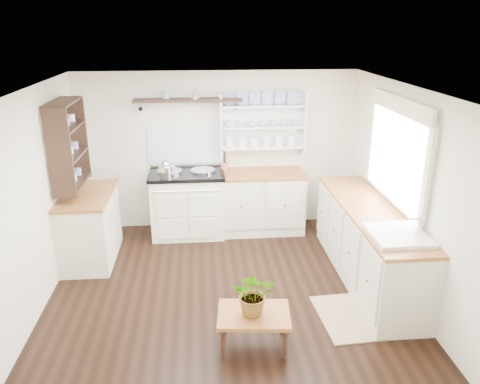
# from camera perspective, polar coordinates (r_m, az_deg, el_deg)

# --- Properties ---
(floor) EXTENTS (4.00, 3.80, 0.01)m
(floor) POSITION_cam_1_polar(r_m,az_deg,el_deg) (5.58, -1.70, -11.62)
(floor) COLOR black
(floor) RESTS_ON ground
(wall_back) EXTENTS (4.00, 0.02, 2.30)m
(wall_back) POSITION_cam_1_polar(r_m,az_deg,el_deg) (6.89, -2.76, 5.02)
(wall_back) COLOR beige
(wall_back) RESTS_ON ground
(wall_right) EXTENTS (0.02, 3.80, 2.30)m
(wall_right) POSITION_cam_1_polar(r_m,az_deg,el_deg) (5.55, 19.25, 0.17)
(wall_right) COLOR beige
(wall_right) RESTS_ON ground
(wall_left) EXTENTS (0.02, 3.80, 2.30)m
(wall_left) POSITION_cam_1_polar(r_m,az_deg,el_deg) (5.36, -23.70, -1.11)
(wall_left) COLOR beige
(wall_left) RESTS_ON ground
(ceiling) EXTENTS (4.00, 3.80, 0.01)m
(ceiling) POSITION_cam_1_polar(r_m,az_deg,el_deg) (4.80, -1.98, 12.48)
(ceiling) COLOR white
(ceiling) RESTS_ON wall_back
(window) EXTENTS (0.08, 1.55, 1.22)m
(window) POSITION_cam_1_polar(r_m,az_deg,el_deg) (5.54, 18.64, 4.72)
(window) COLOR white
(window) RESTS_ON wall_right
(aga_cooker) EXTENTS (1.05, 0.73, 0.97)m
(aga_cooker) POSITION_cam_1_polar(r_m,az_deg,el_deg) (6.78, -6.39, -1.30)
(aga_cooker) COLOR white
(aga_cooker) RESTS_ON floor
(back_cabinets) EXTENTS (1.27, 0.63, 0.90)m
(back_cabinets) POSITION_cam_1_polar(r_m,az_deg,el_deg) (6.87, 2.45, -1.08)
(back_cabinets) COLOR #ECE5CB
(back_cabinets) RESTS_ON floor
(right_cabinets) EXTENTS (0.62, 2.43, 0.90)m
(right_cabinets) POSITION_cam_1_polar(r_m,az_deg,el_deg) (5.78, 15.35, -6.02)
(right_cabinets) COLOR #ECE5CB
(right_cabinets) RESTS_ON floor
(belfast_sink) EXTENTS (0.55, 0.60, 0.45)m
(belfast_sink) POSITION_cam_1_polar(r_m,az_deg,el_deg) (5.02, 18.58, -6.20)
(belfast_sink) COLOR white
(belfast_sink) RESTS_ON right_cabinets
(left_cabinets) EXTENTS (0.62, 1.13, 0.90)m
(left_cabinets) POSITION_cam_1_polar(r_m,az_deg,el_deg) (6.33, -17.85, -3.96)
(left_cabinets) COLOR #ECE5CB
(left_cabinets) RESTS_ON floor
(plate_rack) EXTENTS (1.20, 0.22, 0.90)m
(plate_rack) POSITION_cam_1_polar(r_m,az_deg,el_deg) (6.81, 2.72, 8.36)
(plate_rack) COLOR white
(plate_rack) RESTS_ON wall_back
(high_shelf) EXTENTS (1.50, 0.29, 0.16)m
(high_shelf) POSITION_cam_1_polar(r_m,az_deg,el_deg) (6.61, -6.36, 11.01)
(high_shelf) COLOR black
(high_shelf) RESTS_ON wall_back
(left_shelving) EXTENTS (0.28, 0.80, 1.05)m
(left_shelving) POSITION_cam_1_polar(r_m,az_deg,el_deg) (6.03, -20.24, 5.55)
(left_shelving) COLOR black
(left_shelving) RESTS_ON wall_left
(kettle) EXTENTS (0.18, 0.18, 0.22)m
(kettle) POSITION_cam_1_polar(r_m,az_deg,el_deg) (6.50, -9.06, 2.87)
(kettle) COLOR silver
(kettle) RESTS_ON aga_cooker
(utensil_crock) EXTENTS (0.10, 0.10, 0.12)m
(utensil_crock) POSITION_cam_1_polar(r_m,az_deg,el_deg) (6.73, -1.94, 3.07)
(utensil_crock) COLOR #A7593D
(utensil_crock) RESTS_ON back_cabinets
(center_table) EXTENTS (0.72, 0.55, 0.36)m
(center_table) POSITION_cam_1_polar(r_m,az_deg,el_deg) (4.54, 1.69, -15.01)
(center_table) COLOR brown
(center_table) RESTS_ON floor
(potted_plant) EXTENTS (0.40, 0.36, 0.43)m
(potted_plant) POSITION_cam_1_polar(r_m,az_deg,el_deg) (4.40, 1.73, -12.25)
(potted_plant) COLOR #3F7233
(potted_plant) RESTS_ON center_table
(floor_rug) EXTENTS (0.60, 0.88, 0.02)m
(floor_rug) POSITION_cam_1_polar(r_m,az_deg,el_deg) (5.21, 12.83, -14.66)
(floor_rug) COLOR #8B6851
(floor_rug) RESTS_ON floor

